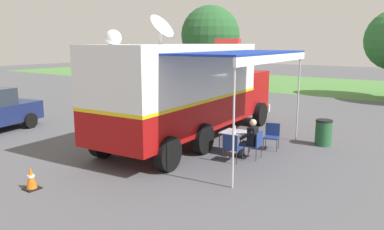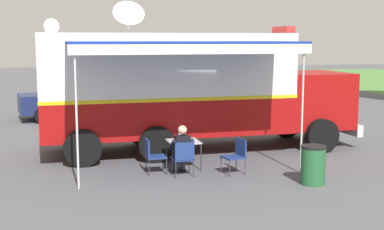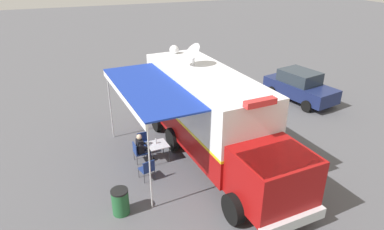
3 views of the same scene
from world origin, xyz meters
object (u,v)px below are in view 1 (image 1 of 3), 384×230
object	(u,v)px
folding_chair_spare_by_truck	(272,134)
folding_table	(235,133)
command_truck	(192,88)
seated_responder	(250,138)
folding_chair_beside_table	(232,146)
folding_chair_at_table	(255,143)
traffic_cone	(31,178)
trash_bin	(323,133)
water_bottle	(235,129)

from	to	relation	value
folding_chair_spare_by_truck	folding_table	bearing A→B (deg)	-120.85
command_truck	seated_responder	xyz separation A→B (m)	(2.77, -0.72, -1.29)
folding_chair_beside_table	seated_responder	xyz separation A→B (m)	(0.23, 0.71, 0.14)
folding_chair_at_table	folding_chair_spare_by_truck	bearing A→B (deg)	92.76
folding_chair_beside_table	traffic_cone	bearing A→B (deg)	-121.28
folding_table	trash_bin	xyz separation A→B (m)	(2.01, 2.72, -0.22)
water_bottle	seated_responder	xyz separation A→B (m)	(0.57, -0.04, -0.18)
water_bottle	traffic_cone	distance (m)	6.11
water_bottle	trash_bin	size ratio (longest dim) A/B	0.25
water_bottle	folding_chair_beside_table	xyz separation A→B (m)	(0.34, -0.75, -0.32)
folding_chair_beside_table	trash_bin	bearing A→B (deg)	65.46
seated_responder	trash_bin	xyz separation A→B (m)	(1.39, 2.86, -0.20)
traffic_cone	water_bottle	bearing A→B (deg)	65.11
command_truck	trash_bin	xyz separation A→B (m)	(4.16, 2.14, -1.49)
folding_chair_beside_table	traffic_cone	distance (m)	5.58
trash_bin	folding_table	bearing A→B (deg)	-126.45
folding_chair_at_table	traffic_cone	world-z (taller)	folding_chair_at_table
traffic_cone	folding_chair_at_table	bearing A→B (deg)	58.87
folding_chair_spare_by_truck	water_bottle	bearing A→B (deg)	-117.53
folding_chair_beside_table	folding_chair_spare_by_truck	bearing A→B (deg)	80.29
command_truck	folding_chair_beside_table	world-z (taller)	command_truck
folding_chair_at_table	folding_chair_beside_table	world-z (taller)	same
seated_responder	traffic_cone	xyz separation A→B (m)	(-3.13, -5.48, -0.37)
folding_table	water_bottle	world-z (taller)	water_bottle
trash_bin	water_bottle	bearing A→B (deg)	-124.91
folding_chair_at_table	folding_chair_beside_table	bearing A→B (deg)	-120.15
command_truck	folding_chair_at_table	bearing A→B (deg)	-13.33
water_bottle	folding_table	bearing A→B (deg)	113.92
folding_chair_at_table	folding_chair_beside_table	xyz separation A→B (m)	(-0.42, -0.72, 0.00)
folding_chair_beside_table	traffic_cone	world-z (taller)	folding_chair_beside_table
folding_table	folding_chair_spare_by_truck	world-z (taller)	folding_chair_spare_by_truck
trash_bin	traffic_cone	bearing A→B (deg)	-118.50
folding_chair_at_table	water_bottle	bearing A→B (deg)	177.92
folding_chair_at_table	trash_bin	distance (m)	3.09
seated_responder	traffic_cone	world-z (taller)	seated_responder
folding_chair_at_table	seated_responder	size ratio (longest dim) A/B	0.70
folding_table	folding_chair_beside_table	size ratio (longest dim) A/B	0.99
folding_table	folding_chair_beside_table	world-z (taller)	folding_chair_beside_table
command_truck	folding_chair_at_table	xyz separation A→B (m)	(2.95, -0.70, -1.43)
water_bottle	folding_chair_at_table	distance (m)	0.82
folding_chair_beside_table	folding_chair_at_table	bearing A→B (deg)	59.85
folding_table	traffic_cone	bearing A→B (deg)	-114.15
trash_bin	folding_chair_spare_by_truck	bearing A→B (deg)	-130.54
seated_responder	trash_bin	bearing A→B (deg)	63.97
command_truck	trash_bin	bearing A→B (deg)	27.22
traffic_cone	seated_responder	bearing A→B (deg)	60.26
seated_responder	traffic_cone	bearing A→B (deg)	-119.74
folding_chair_spare_by_truck	folding_chair_beside_table	bearing A→B (deg)	-99.71
water_bottle	folding_chair_spare_by_truck	size ratio (longest dim) A/B	0.26
command_truck	traffic_cone	size ratio (longest dim) A/B	16.65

